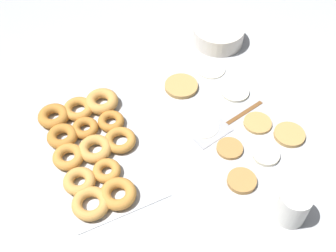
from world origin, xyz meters
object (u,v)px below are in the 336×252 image
at_px(pancake_2, 235,92).
at_px(paper_cup, 293,206).
at_px(donut_tray, 91,146).
at_px(pancake_6, 266,155).
at_px(pancake_4, 242,181).
at_px(spatula, 220,129).
at_px(pancake_5, 211,69).
at_px(pancake_7, 203,126).
at_px(pancake_1, 258,123).
at_px(batter_bowl, 218,35).
at_px(pancake_3, 289,135).
at_px(pancake_0, 181,86).
at_px(pancake_8, 230,148).

distance_m(pancake_2, paper_cup, 0.49).
bearing_deg(donut_tray, pancake_6, 61.46).
xyz_separation_m(pancake_4, spatula, (-0.20, 0.05, -0.01)).
distance_m(pancake_6, spatula, 0.17).
xyz_separation_m(pancake_5, pancake_7, (0.23, -0.16, -0.00)).
xyz_separation_m(pancake_1, pancake_2, (-0.15, 0.01, -0.00)).
xyz_separation_m(pancake_6, batter_bowl, (-0.55, 0.14, 0.03)).
height_order(pancake_7, batter_bowl, batter_bowl).
height_order(paper_cup, spatula, paper_cup).
bearing_deg(pancake_3, pancake_4, -70.45).
distance_m(pancake_0, spatula, 0.23).
height_order(pancake_3, pancake_6, pancake_3).
xyz_separation_m(pancake_1, pancake_8, (0.05, -0.14, 0.00)).
relative_size(pancake_0, spatula, 0.40).
distance_m(pancake_0, pancake_1, 0.30).
relative_size(pancake_8, donut_tray, 0.17).
distance_m(pancake_5, batter_bowl, 0.17).
relative_size(pancake_1, spatula, 0.32).
bearing_deg(spatula, pancake_8, 67.68).
bearing_deg(pancake_4, pancake_8, 165.54).
distance_m(pancake_4, donut_tray, 0.47).
relative_size(pancake_1, batter_bowl, 0.47).
relative_size(pancake_8, spatula, 0.28).
xyz_separation_m(pancake_6, paper_cup, (0.20, -0.06, 0.05)).
bearing_deg(pancake_6, pancake_3, 106.61).
xyz_separation_m(pancake_5, pancake_8, (0.35, -0.13, 0.00)).
xyz_separation_m(pancake_2, paper_cup, (0.47, -0.12, 0.05)).
distance_m(pancake_2, pancake_7, 0.20).
height_order(pancake_7, paper_cup, paper_cup).
distance_m(pancake_2, pancake_5, 0.14).
xyz_separation_m(pancake_7, batter_bowl, (-0.36, 0.26, 0.03)).
bearing_deg(paper_cup, donut_tray, -137.70).
xyz_separation_m(pancake_2, pancake_5, (-0.14, -0.02, -0.00)).
xyz_separation_m(pancake_4, pancake_7, (-0.24, 0.00, -0.00)).
xyz_separation_m(pancake_5, paper_cup, (0.61, -0.10, 0.05)).
bearing_deg(pancake_7, pancake_5, 145.04).
relative_size(pancake_1, donut_tray, 0.19).
xyz_separation_m(pancake_1, pancake_6, (0.12, -0.05, 0.00)).
relative_size(pancake_5, donut_tray, 0.22).
bearing_deg(pancake_5, pancake_6, -5.64).
distance_m(donut_tray, spatula, 0.42).
distance_m(donut_tray, paper_cup, 0.62).
distance_m(pancake_1, pancake_3, 0.11).
bearing_deg(spatula, pancake_3, 134.91).
relative_size(pancake_2, batter_bowl, 0.50).
bearing_deg(pancake_5, batter_bowl, 141.43).
xyz_separation_m(pancake_1, pancake_5, (-0.30, -0.01, -0.00)).
xyz_separation_m(pancake_3, paper_cup, (0.23, -0.17, 0.05)).
height_order(pancake_4, pancake_6, pancake_4).
bearing_deg(batter_bowl, pancake_1, -12.67).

